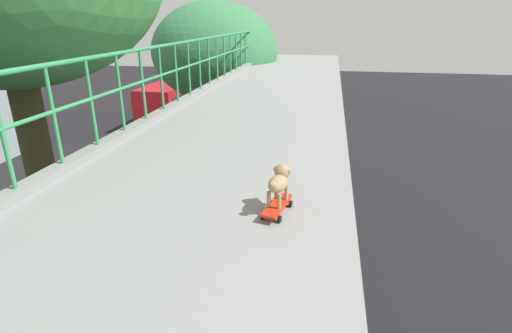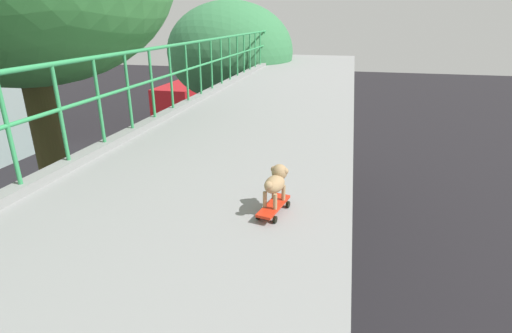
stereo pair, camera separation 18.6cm
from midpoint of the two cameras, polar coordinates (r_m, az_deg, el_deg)
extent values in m
cylinder|color=#329756|center=(4.39, -31.38, 4.38)|extent=(0.04, 0.04, 1.09)
cylinder|color=#329756|center=(4.91, -25.66, 6.88)|extent=(0.04, 0.04, 1.09)
cylinder|color=#329756|center=(5.48, -21.03, 8.82)|extent=(0.04, 0.04, 1.09)
cylinder|color=#329756|center=(6.08, -17.27, 10.36)|extent=(0.04, 0.04, 1.09)
cylinder|color=#329756|center=(6.71, -14.17, 11.58)|extent=(0.04, 0.04, 1.09)
cylinder|color=#329756|center=(7.35, -11.58, 12.56)|extent=(0.04, 0.04, 1.09)
cylinder|color=#329756|center=(8.01, -9.40, 13.36)|extent=(0.04, 0.04, 1.09)
cylinder|color=#329756|center=(8.68, -7.54, 14.03)|extent=(0.04, 0.04, 1.09)
cylinder|color=#329756|center=(9.36, -5.94, 14.59)|extent=(0.04, 0.04, 1.09)
cylinder|color=#329756|center=(10.04, -4.56, 15.06)|extent=(0.04, 0.04, 1.09)
cylinder|color=#329756|center=(10.73, -3.34, 15.47)|extent=(0.04, 0.04, 1.09)
cylinder|color=#329756|center=(11.43, -2.27, 15.82)|extent=(0.04, 0.04, 1.09)
cylinder|color=#329756|center=(12.13, -1.32, 16.13)|extent=(0.04, 0.04, 1.09)
cylinder|color=#329756|center=(12.83, -0.47, 16.40)|extent=(0.04, 0.04, 1.09)
cylinder|color=#329756|center=(13.53, 0.30, 16.64)|extent=(0.04, 0.04, 1.09)
cylinder|color=#329756|center=(14.24, 0.99, 16.85)|extent=(0.04, 0.04, 1.09)
cylinder|color=#329756|center=(14.94, 1.61, 17.04)|extent=(0.04, 0.04, 1.09)
cylinder|color=#329756|center=(15.65, 2.19, 17.21)|extent=(0.04, 0.04, 1.09)
cylinder|color=#329756|center=(16.36, 2.71, 17.37)|extent=(0.04, 0.04, 1.09)
cylinder|color=#329756|center=(17.08, 3.19, 17.51)|extent=(0.04, 0.04, 1.09)
cylinder|color=#329756|center=(17.79, 3.63, 17.64)|extent=(0.04, 0.04, 1.09)
cylinder|color=black|center=(15.08, -31.77, -10.71)|extent=(0.18, 0.64, 0.64)
cube|color=white|center=(14.80, -19.62, -8.00)|extent=(1.74, 3.94, 0.68)
cube|color=#1E232B|center=(14.30, -20.57, -6.49)|extent=(1.59, 2.00, 0.51)
cylinder|color=black|center=(15.43, -14.49, -7.15)|extent=(0.23, 0.69, 0.69)
cylinder|color=black|center=(16.22, -19.74, -6.31)|extent=(0.23, 0.69, 0.69)
cylinder|color=black|center=(13.63, -19.22, -11.73)|extent=(0.23, 0.69, 0.69)
cylinder|color=black|center=(14.53, -24.88, -10.44)|extent=(0.23, 0.69, 0.69)
cube|color=red|center=(19.74, -21.08, -1.01)|extent=(1.76, 4.05, 0.64)
cube|color=#1E232B|center=(19.74, -20.91, 0.79)|extent=(1.56, 1.84, 0.51)
cube|color=silver|center=(19.63, -21.03, 1.68)|extent=(0.36, 0.16, 0.12)
cylinder|color=black|center=(18.33, -21.12, -3.30)|extent=(0.21, 0.70, 0.70)
cylinder|color=black|center=(19.30, -25.26, -2.72)|extent=(0.21, 0.70, 0.70)
cylinder|color=black|center=(20.42, -17.01, -0.32)|extent=(0.21, 0.70, 0.70)
cylinder|color=black|center=(21.29, -20.93, 0.06)|extent=(0.21, 0.70, 0.70)
cube|color=#B1151B|center=(31.72, -8.02, 10.22)|extent=(2.56, 11.65, 2.71)
cube|color=black|center=(31.64, -8.07, 11.07)|extent=(2.58, 10.71, 0.70)
cylinder|color=black|center=(35.32, -3.65, 9.56)|extent=(0.28, 0.96, 0.96)
cylinder|color=black|center=(36.11, -7.44, 9.68)|extent=(0.28, 0.96, 0.96)
cylinder|color=black|center=(28.61, -7.89, 6.69)|extent=(0.28, 0.96, 0.96)
cylinder|color=black|center=(29.57, -12.37, 6.87)|extent=(0.28, 0.96, 0.96)
cylinder|color=#494422|center=(8.89, -25.38, -8.35)|extent=(0.52, 0.52, 6.80)
cylinder|color=#503C29|center=(17.61, -3.16, 4.07)|extent=(0.58, 0.58, 4.67)
ellipsoid|color=#377B49|center=(16.90, -3.42, 16.34)|extent=(5.16, 5.16, 4.03)
cube|color=red|center=(3.55, 4.10, -5.74)|extent=(0.23, 0.51, 0.02)
cylinder|color=black|center=(3.68, 6.13, -5.54)|extent=(0.04, 0.07, 0.06)
cylinder|color=black|center=(3.73, 3.84, -5.11)|extent=(0.04, 0.07, 0.06)
cylinder|color=black|center=(3.41, 4.36, -7.75)|extent=(0.04, 0.07, 0.06)
cylinder|color=black|center=(3.46, 1.90, -7.24)|extent=(0.04, 0.07, 0.06)
cylinder|color=tan|center=(3.61, 5.51, -3.83)|extent=(0.04, 0.04, 0.15)
cylinder|color=tan|center=(3.64, 4.06, -3.57)|extent=(0.04, 0.04, 0.15)
cylinder|color=tan|center=(3.43, 4.37, -5.14)|extent=(0.04, 0.04, 0.15)
cylinder|color=tan|center=(3.46, 2.85, -4.85)|extent=(0.04, 0.04, 0.15)
ellipsoid|color=tan|center=(3.48, 4.26, -2.58)|extent=(0.21, 0.30, 0.15)
sphere|color=tan|center=(3.56, 4.95, -0.82)|extent=(0.15, 0.15, 0.15)
ellipsoid|color=#AD8050|center=(3.62, 5.30, -0.63)|extent=(0.06, 0.07, 0.04)
sphere|color=tan|center=(3.53, 5.79, -0.69)|extent=(0.06, 0.06, 0.06)
sphere|color=tan|center=(3.57, 4.14, -0.42)|extent=(0.06, 0.06, 0.06)
sphere|color=tan|center=(3.34, 3.41, -2.77)|extent=(0.07, 0.07, 0.07)
camera|label=1|loc=(0.09, -88.69, 0.50)|focal=27.42mm
camera|label=2|loc=(0.09, 91.31, -0.50)|focal=27.42mm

